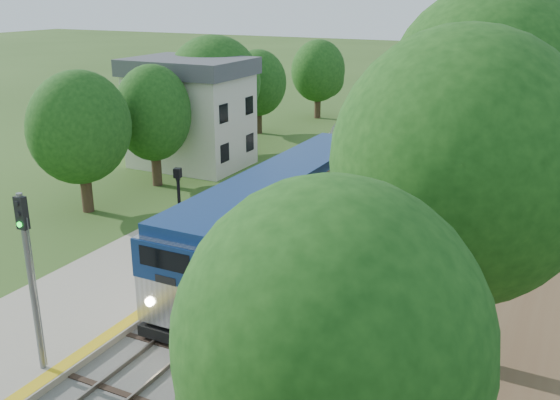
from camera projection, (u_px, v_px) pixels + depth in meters
The scene contains 10 objects.
trackbed at pixel (478, 115), 66.20m from camera, with size 9.50×170.00×0.28m.
platform at pixel (181, 246), 31.96m from camera, with size 6.40×68.00×0.38m, color #A59A85.
yellow_stripe at pixel (228, 252), 30.68m from camera, with size 0.55×68.00×0.01m, color gold.
station_building at pixel (191, 112), 46.32m from camera, with size 8.60×6.60×8.00m.
signal_gantry at pixel (479, 76), 60.25m from camera, with size 8.40×0.38×6.20m.
trees_behind_platform at pixel (140, 134), 37.07m from camera, with size 7.82×53.32×7.21m.
train at pixel (473, 86), 71.90m from camera, with size 2.97×119.20×4.37m.
lamppost_far at pixel (180, 224), 28.39m from camera, with size 0.47×0.47×4.79m.
signal_platform at pixel (29, 264), 20.10m from camera, with size 0.37×0.29×6.27m.
signal_farside at pixel (438, 175), 31.32m from camera, with size 0.33×0.26×6.04m.
Camera 1 is at (12.61, -8.11, 12.60)m, focal length 40.00 mm.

